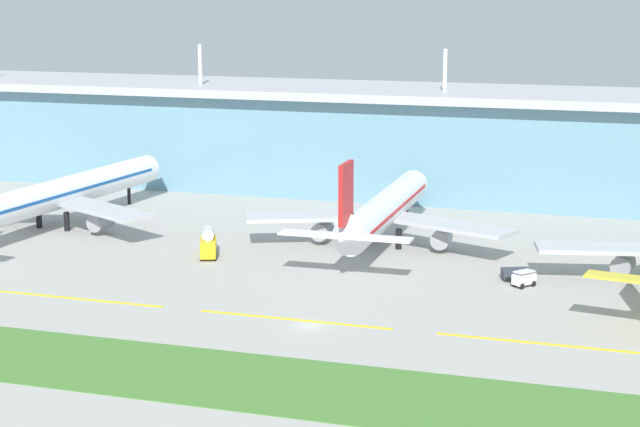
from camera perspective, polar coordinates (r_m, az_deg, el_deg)
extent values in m
plane|color=#A8A59E|center=(146.80, -0.49, -5.99)|extent=(600.00, 600.00, 0.00)
cube|color=#6693A8|center=(236.79, 6.80, 3.52)|extent=(280.00, 28.00, 21.55)
cube|color=#B2B2B7|center=(235.37, 6.87, 6.33)|extent=(288.00, 34.00, 1.80)
cylinder|color=silver|center=(246.16, -6.38, 7.85)|extent=(0.90, 0.90, 9.00)
cylinder|color=silver|center=(229.42, 6.65, 7.55)|extent=(0.90, 0.90, 9.00)
cylinder|color=white|center=(211.17, -13.56, 1.06)|extent=(11.86, 62.03, 5.80)
cone|color=white|center=(237.88, -8.86, 2.46)|extent=(5.88, 4.52, 5.51)
cylinder|color=gray|center=(216.24, -16.28, 0.06)|extent=(3.63, 4.79, 3.20)
cube|color=#B7BABF|center=(200.99, -11.54, 0.23)|extent=(24.41, 17.16, 0.70)
cylinder|color=gray|center=(203.40, -11.56, -0.43)|extent=(3.63, 4.79, 3.20)
cylinder|color=black|center=(230.66, -10.09, 0.93)|extent=(0.70, 0.70, 3.60)
cylinder|color=black|center=(211.66, -14.68, -0.27)|extent=(1.10, 1.10, 3.60)
cylinder|color=black|center=(207.86, -13.28, -0.42)|extent=(1.10, 1.10, 3.60)
cube|color=#19519E|center=(211.10, -13.57, 1.17)|extent=(11.29, 55.89, 0.60)
cylinder|color=white|center=(191.42, 3.47, 0.27)|extent=(6.44, 48.99, 5.80)
cone|color=white|center=(216.80, 5.09, 1.63)|extent=(5.56, 4.07, 5.51)
cone|color=white|center=(165.17, 1.28, -1.17)|extent=(5.02, 6.69, 5.72)
cube|color=red|center=(164.77, 1.39, 1.09)|extent=(0.78, 6.41, 9.50)
cube|color=white|center=(167.19, -0.49, -1.08)|extent=(10.04, 3.33, 0.36)
cube|color=white|center=(164.35, 3.18, -1.33)|extent=(10.04, 3.33, 0.36)
cube|color=#B7BABF|center=(190.58, -0.35, -0.16)|extent=(24.76, 15.55, 0.70)
cylinder|color=gray|center=(192.19, 0.12, -0.91)|extent=(3.26, 4.54, 3.20)
cube|color=#B7BABF|center=(185.12, 6.77, -0.61)|extent=(24.83, 15.04, 0.70)
cylinder|color=gray|center=(187.33, 6.46, -1.33)|extent=(3.26, 4.54, 3.20)
cylinder|color=black|center=(209.91, 4.61, -0.01)|extent=(0.70, 0.70, 3.60)
cylinder|color=black|center=(190.33, 2.31, -1.23)|extent=(1.10, 1.10, 3.60)
cylinder|color=black|center=(188.89, 4.19, -1.36)|extent=(1.10, 1.10, 3.60)
cube|color=red|center=(191.34, 3.48, 0.39)|extent=(6.42, 44.10, 0.60)
cube|color=yellow|center=(147.72, 15.81, -3.31)|extent=(10.39, 4.80, 0.36)
cube|color=#B7BABF|center=(173.67, 15.33, -1.80)|extent=(24.90, 11.84, 0.70)
cylinder|color=gray|center=(175.48, 15.76, -2.62)|extent=(3.90, 4.97, 3.20)
cube|color=yellow|center=(163.21, -12.76, -4.43)|extent=(28.00, 0.70, 0.04)
cube|color=yellow|center=(149.49, -1.35, -5.65)|extent=(28.00, 0.70, 0.04)
cube|color=yellow|center=(142.71, 11.77, -6.78)|extent=(28.00, 0.70, 0.04)
cube|color=#477A33|center=(127.19, -3.59, -8.88)|extent=(300.00, 18.00, 0.10)
cube|color=silver|center=(168.13, 10.76, -3.42)|extent=(3.61, 3.95, 1.60)
cube|color=silver|center=(167.83, 10.78, -3.04)|extent=(3.40, 3.67, 0.16)
cylinder|color=black|center=(166.92, 10.65, -3.81)|extent=(0.82, 0.93, 0.90)
cylinder|color=black|center=(168.01, 10.25, -3.69)|extent=(0.82, 0.93, 0.90)
cylinder|color=black|center=(168.69, 11.25, -3.67)|extent=(0.82, 0.93, 0.90)
cylinder|color=black|center=(169.76, 10.85, -3.55)|extent=(0.82, 0.93, 0.90)
cube|color=gold|center=(183.94, -5.94, -1.77)|extent=(5.07, 7.65, 2.60)
cylinder|color=silver|center=(184.21, -5.95, -1.05)|extent=(3.33, 4.46, 2.00)
cylinder|color=black|center=(181.77, -5.59, -2.35)|extent=(0.66, 0.97, 0.90)
cylinder|color=black|center=(181.85, -6.32, -2.36)|extent=(0.66, 0.97, 0.90)
cylinder|color=black|center=(186.66, -5.55, -1.97)|extent=(0.66, 0.97, 0.90)
cylinder|color=black|center=(186.74, -6.27, -1.98)|extent=(0.66, 0.97, 0.90)
cube|color=#333842|center=(171.56, 10.36, -3.13)|extent=(4.98, 3.86, 1.40)
cylinder|color=black|center=(170.35, 9.94, -3.46)|extent=(0.97, 0.66, 0.90)
cylinder|color=black|center=(172.37, 9.76, -3.27)|extent=(0.97, 0.66, 0.90)
cylinder|color=black|center=(171.13, 10.94, -3.43)|extent=(0.97, 0.66, 0.90)
cylinder|color=black|center=(173.14, 10.75, -3.24)|extent=(0.97, 0.66, 0.90)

